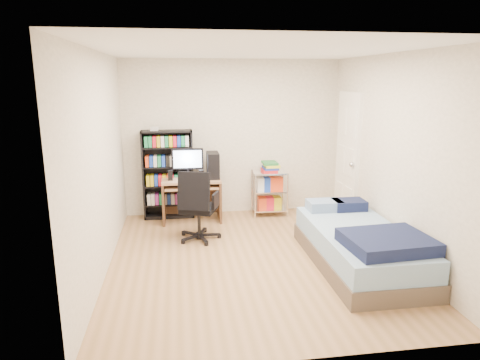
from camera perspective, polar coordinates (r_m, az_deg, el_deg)
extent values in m
cube|color=#A47952|center=(5.44, 1.74, -10.65)|extent=(3.50, 4.00, 0.04)
cube|color=white|center=(4.98, 1.96, 17.13)|extent=(3.50, 4.00, 0.04)
cube|color=white|center=(7.03, -1.08, 5.66)|extent=(3.50, 0.04, 2.50)
cube|color=white|center=(3.15, 8.36, -4.20)|extent=(3.50, 0.04, 2.50)
cube|color=white|center=(5.06, -18.32, 1.94)|extent=(0.04, 4.00, 2.50)
cube|color=white|center=(5.64, 19.85, 2.95)|extent=(0.04, 4.00, 2.50)
cube|color=black|center=(6.89, -9.57, 0.71)|extent=(0.79, 0.26, 1.41)
cube|color=black|center=(7.01, -9.41, -3.15)|extent=(0.74, 0.25, 0.02)
cube|color=red|center=(6.98, -9.45, -2.38)|extent=(0.69, 0.21, 0.17)
cube|color=black|center=(6.93, -9.51, -0.71)|extent=(0.74, 0.25, 0.02)
cube|color=#183BAD|center=(6.90, -9.54, 0.09)|extent=(0.69, 0.21, 0.17)
cube|color=black|center=(6.87, -9.61, 1.78)|extent=(0.74, 0.25, 0.02)
cube|color=gold|center=(6.84, -9.64, 2.60)|extent=(0.69, 0.21, 0.17)
cube|color=black|center=(6.81, -9.71, 4.32)|extent=(0.74, 0.25, 0.02)
cube|color=#1A7A47|center=(6.79, -9.74, 5.16)|extent=(0.69, 0.21, 0.17)
cube|color=silver|center=(6.78, -11.30, 6.72)|extent=(0.12, 0.11, 0.06)
cube|color=#A27953|center=(6.67, -6.52, 0.00)|extent=(0.90, 0.50, 0.04)
cube|color=#3E2C21|center=(6.76, -10.13, -2.92)|extent=(0.04, 0.50, 0.64)
cube|color=#3E2C21|center=(6.78, -2.78, -2.66)|extent=(0.04, 0.50, 0.64)
cube|color=#3E2C21|center=(6.98, -6.52, -2.13)|extent=(0.87, 0.03, 0.59)
cube|color=#A27953|center=(6.62, -6.48, -0.90)|extent=(0.81, 0.41, 0.02)
cube|color=black|center=(6.60, -6.48, -0.75)|extent=(0.40, 0.14, 0.02)
cube|color=black|center=(6.70, -7.01, 2.82)|extent=(0.49, 0.05, 0.33)
cube|color=#CCE2FF|center=(6.68, -7.01, 2.78)|extent=(0.43, 0.01, 0.27)
cube|color=black|center=(6.69, -3.64, 2.00)|extent=(0.18, 0.38, 0.40)
cube|color=black|center=(6.61, -9.28, 0.62)|extent=(0.07, 0.07, 0.15)
cube|color=black|center=(6.57, -5.18, 0.67)|extent=(0.07, 0.07, 0.15)
cylinder|color=black|center=(6.01, -5.47, -5.55)|extent=(0.05, 0.05, 0.35)
cube|color=black|center=(5.95, -5.51, -3.77)|extent=(0.57, 0.57, 0.07)
cube|color=black|center=(5.68, -6.18, -1.49)|extent=(0.45, 0.27, 0.52)
cube|color=black|center=(5.98, -7.76, -2.43)|extent=(0.13, 0.28, 0.20)
cube|color=black|center=(5.85, -3.27, -2.70)|extent=(0.13, 0.28, 0.20)
cylinder|color=white|center=(6.80, 2.04, -2.25)|extent=(0.02, 0.02, 0.73)
cylinder|color=white|center=(6.89, 6.41, -2.10)|extent=(0.02, 0.02, 0.73)
cylinder|color=white|center=(7.15, 1.59, -1.45)|extent=(0.02, 0.02, 0.73)
cylinder|color=white|center=(7.25, 5.75, -1.32)|extent=(0.02, 0.02, 0.73)
cube|color=white|center=(7.09, 3.92, -3.80)|extent=(0.54, 0.39, 0.02)
cube|color=white|center=(7.00, 3.96, -1.36)|extent=(0.54, 0.39, 0.02)
cube|color=white|center=(6.93, 4.00, 1.05)|extent=(0.54, 0.39, 0.02)
cube|color=red|center=(6.92, 4.01, 1.81)|extent=(0.24, 0.30, 0.17)
cube|color=brown|center=(5.41, 15.48, -9.89)|extent=(1.02, 2.05, 0.20)
cube|color=#809FBF|center=(5.32, 15.63, -7.66)|extent=(0.98, 2.00, 0.25)
cube|color=#12193A|center=(4.81, 19.03, -7.85)|extent=(0.92, 0.77, 0.14)
cube|color=#93B6D1|center=(5.93, 11.21, -3.33)|extent=(0.46, 0.31, 0.13)
cube|color=#12193A|center=(6.03, 14.31, -3.21)|extent=(0.43, 0.31, 0.13)
cube|color=#382412|center=(5.24, 15.94, -6.51)|extent=(0.29, 0.22, 0.02)
cube|color=white|center=(6.87, 14.12, 2.96)|extent=(0.05, 0.80, 2.00)
sphere|color=silver|center=(6.57, 14.70, 2.01)|extent=(0.08, 0.08, 0.08)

